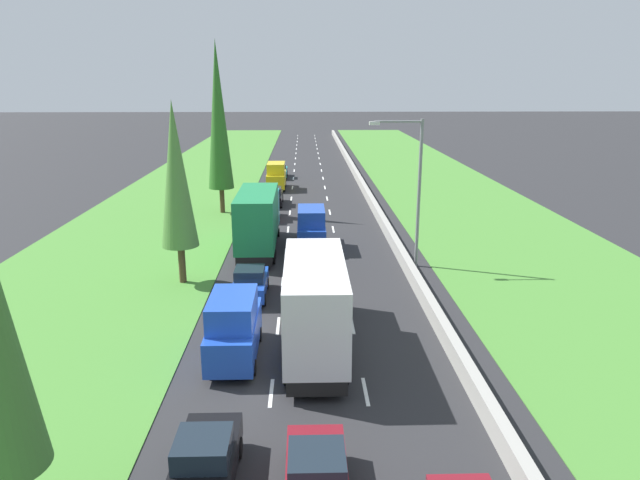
{
  "coord_description": "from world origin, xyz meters",
  "views": [
    {
      "loc": [
        -0.47,
        -3.91,
        11.17
      ],
      "look_at": [
        0.52,
        31.84,
        1.16
      ],
      "focal_mm": 32.15,
      "sensor_mm": 36.0,
      "label": 1
    }
  ],
  "objects_px": {
    "blue_van_left_lane": "(234,327)",
    "poplar_tree_second": "(176,176)",
    "street_light_mast": "(414,183)",
    "yellow_van_left_lane": "(276,176)",
    "poplar_tree_third": "(218,116)",
    "maroon_hatchback_centre_lane": "(317,476)",
    "maroon_hatchback_centre_lane_third": "(312,266)",
    "green_box_truck_left_lane": "(258,219)",
    "black_sedan_left_lane": "(273,196)",
    "red_hatchback_left_lane": "(267,209)",
    "black_hatchback_left_lane": "(205,460)",
    "teal_sedan_left_lane": "(280,171)",
    "blue_van_centre_lane": "(311,228)",
    "white_box_truck_centre_lane": "(315,301)",
    "blue_hatchback_left_lane": "(250,283)"
  },
  "relations": [
    {
      "from": "blue_van_left_lane",
      "to": "poplar_tree_second",
      "type": "bearing_deg",
      "value": 113.29
    },
    {
      "from": "poplar_tree_second",
      "to": "street_light_mast",
      "type": "bearing_deg",
      "value": 11.11
    },
    {
      "from": "street_light_mast",
      "to": "blue_van_left_lane",
      "type": "bearing_deg",
      "value": -128.26
    },
    {
      "from": "blue_van_left_lane",
      "to": "poplar_tree_second",
      "type": "height_order",
      "value": "poplar_tree_second"
    },
    {
      "from": "yellow_van_left_lane",
      "to": "poplar_tree_third",
      "type": "bearing_deg",
      "value": -110.46
    },
    {
      "from": "maroon_hatchback_centre_lane",
      "to": "maroon_hatchback_centre_lane_third",
      "type": "relative_size",
      "value": 1.0
    },
    {
      "from": "green_box_truck_left_lane",
      "to": "maroon_hatchback_centre_lane",
      "type": "bearing_deg",
      "value": -82.09
    },
    {
      "from": "maroon_hatchback_centre_lane",
      "to": "maroon_hatchback_centre_lane_third",
      "type": "xyz_separation_m",
      "value": [
        0.13,
        18.14,
        0.0
      ]
    },
    {
      "from": "street_light_mast",
      "to": "maroon_hatchback_centre_lane",
      "type": "bearing_deg",
      "value": -107.0
    },
    {
      "from": "black_sedan_left_lane",
      "to": "poplar_tree_third",
      "type": "xyz_separation_m",
      "value": [
        -4.21,
        -3.19,
        7.47
      ]
    },
    {
      "from": "blue_van_left_lane",
      "to": "red_hatchback_left_lane",
      "type": "bearing_deg",
      "value": 90.47
    },
    {
      "from": "black_hatchback_left_lane",
      "to": "street_light_mast",
      "type": "relative_size",
      "value": 0.43
    },
    {
      "from": "poplar_tree_second",
      "to": "teal_sedan_left_lane",
      "type": "bearing_deg",
      "value": 83.67
    },
    {
      "from": "black_hatchback_left_lane",
      "to": "yellow_van_left_lane",
      "type": "distance_m",
      "value": 46.25
    },
    {
      "from": "blue_van_centre_lane",
      "to": "poplar_tree_second",
      "type": "distance_m",
      "value": 11.22
    },
    {
      "from": "green_box_truck_left_lane",
      "to": "white_box_truck_centre_lane",
      "type": "height_order",
      "value": "same"
    },
    {
      "from": "teal_sedan_left_lane",
      "to": "maroon_hatchback_centre_lane_third",
      "type": "xyz_separation_m",
      "value": [
        3.33,
        -36.23,
        0.02
      ]
    },
    {
      "from": "black_hatchback_left_lane",
      "to": "white_box_truck_centre_lane",
      "type": "relative_size",
      "value": 0.41
    },
    {
      "from": "white_box_truck_centre_lane",
      "to": "red_hatchback_left_lane",
      "type": "bearing_deg",
      "value": 98.4
    },
    {
      "from": "blue_van_left_lane",
      "to": "blue_hatchback_left_lane",
      "type": "bearing_deg",
      "value": 89.65
    },
    {
      "from": "maroon_hatchback_centre_lane_third",
      "to": "poplar_tree_second",
      "type": "relative_size",
      "value": 0.38
    },
    {
      "from": "blue_van_centre_lane",
      "to": "street_light_mast",
      "type": "height_order",
      "value": "street_light_mast"
    },
    {
      "from": "white_box_truck_centre_lane",
      "to": "green_box_truck_left_lane",
      "type": "bearing_deg",
      "value": 103.19
    },
    {
      "from": "yellow_van_left_lane",
      "to": "poplar_tree_third",
      "type": "relative_size",
      "value": 0.34
    },
    {
      "from": "maroon_hatchback_centre_lane_third",
      "to": "poplar_tree_second",
      "type": "bearing_deg",
      "value": -178.03
    },
    {
      "from": "blue_van_left_lane",
      "to": "black_hatchback_left_lane",
      "type": "bearing_deg",
      "value": -89.36
    },
    {
      "from": "green_box_truck_left_lane",
      "to": "blue_van_centre_lane",
      "type": "height_order",
      "value": "green_box_truck_left_lane"
    },
    {
      "from": "red_hatchback_left_lane",
      "to": "poplar_tree_second",
      "type": "distance_m",
      "value": 16.74
    },
    {
      "from": "black_hatchback_left_lane",
      "to": "blue_van_left_lane",
      "type": "distance_m",
      "value": 7.8
    },
    {
      "from": "red_hatchback_left_lane",
      "to": "blue_van_centre_lane",
      "type": "xyz_separation_m",
      "value": [
        3.59,
        -8.46,
        0.56
      ]
    },
    {
      "from": "maroon_hatchback_centre_lane_third",
      "to": "street_light_mast",
      "type": "bearing_deg",
      "value": 21.33
    },
    {
      "from": "blue_hatchback_left_lane",
      "to": "white_box_truck_centre_lane",
      "type": "bearing_deg",
      "value": -61.55
    },
    {
      "from": "blue_van_left_lane",
      "to": "red_hatchback_left_lane",
      "type": "distance_m",
      "value": 24.79
    },
    {
      "from": "teal_sedan_left_lane",
      "to": "poplar_tree_second",
      "type": "relative_size",
      "value": 0.44
    },
    {
      "from": "red_hatchback_left_lane",
      "to": "poplar_tree_second",
      "type": "xyz_separation_m",
      "value": [
        -3.83,
        -15.4,
        5.32
      ]
    },
    {
      "from": "black_sedan_left_lane",
      "to": "blue_van_centre_lane",
      "type": "bearing_deg",
      "value": -76.52
    },
    {
      "from": "teal_sedan_left_lane",
      "to": "black_sedan_left_lane",
      "type": "bearing_deg",
      "value": -90.03
    },
    {
      "from": "black_hatchback_left_lane",
      "to": "black_sedan_left_lane",
      "type": "xyz_separation_m",
      "value": [
        -0.08,
        38.23,
        -0.02
      ]
    },
    {
      "from": "poplar_tree_second",
      "to": "maroon_hatchback_centre_lane_third",
      "type": "bearing_deg",
      "value": 1.97
    },
    {
      "from": "blue_van_left_lane",
      "to": "white_box_truck_centre_lane",
      "type": "bearing_deg",
      "value": 14.36
    },
    {
      "from": "teal_sedan_left_lane",
      "to": "black_hatchback_left_lane",
      "type": "bearing_deg",
      "value": -89.92
    },
    {
      "from": "maroon_hatchback_centre_lane",
      "to": "green_box_truck_left_lane",
      "type": "distance_m",
      "value": 24.51
    },
    {
      "from": "white_box_truck_centre_lane",
      "to": "poplar_tree_second",
      "type": "xyz_separation_m",
      "value": [
        -7.36,
        8.53,
        3.98
      ]
    },
    {
      "from": "black_sedan_left_lane",
      "to": "blue_van_centre_lane",
      "type": "relative_size",
      "value": 0.92
    },
    {
      "from": "green_box_truck_left_lane",
      "to": "poplar_tree_second",
      "type": "relative_size",
      "value": 0.92
    },
    {
      "from": "black_hatchback_left_lane",
      "to": "blue_van_centre_lane",
      "type": "xyz_separation_m",
      "value": [
        3.3,
        24.1,
        0.56
      ]
    },
    {
      "from": "maroon_hatchback_centre_lane_third",
      "to": "teal_sedan_left_lane",
      "type": "bearing_deg",
      "value": 95.25
    },
    {
      "from": "red_hatchback_left_lane",
      "to": "street_light_mast",
      "type": "bearing_deg",
      "value": -52.75
    },
    {
      "from": "white_box_truck_centre_lane",
      "to": "blue_van_centre_lane",
      "type": "bearing_deg",
      "value": 89.77
    },
    {
      "from": "red_hatchback_left_lane",
      "to": "yellow_van_left_lane",
      "type": "height_order",
      "value": "yellow_van_left_lane"
    }
  ]
}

